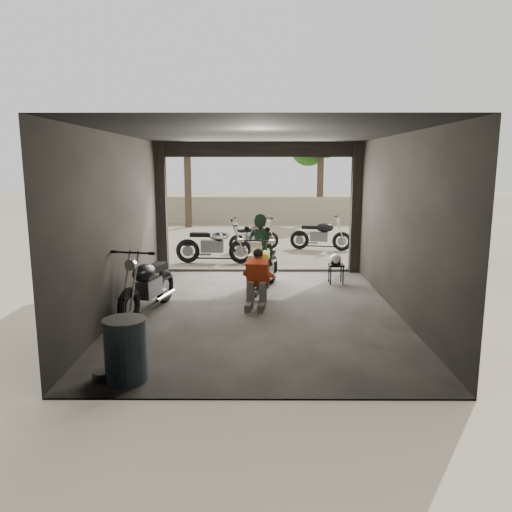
{
  "coord_description": "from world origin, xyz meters",
  "views": [
    {
      "loc": [
        -0.01,
        -8.83,
        2.68
      ],
      "look_at": [
        -0.05,
        0.6,
        0.93
      ],
      "focal_mm": 35.0,
      "sensor_mm": 36.0,
      "label": 1
    }
  ],
  "objects_px": {
    "main_bike": "(264,263)",
    "left_bike": "(148,280)",
    "outside_bike_c": "(321,232)",
    "outside_bike_b": "(254,234)",
    "mechanic": "(257,281)",
    "outside_bike_a": "(214,241)",
    "sign_post": "(392,214)",
    "stool": "(336,267)",
    "rider": "(261,251)",
    "helmet": "(335,259)",
    "oil_drum": "(126,351)"
  },
  "relations": [
    {
      "from": "left_bike",
      "to": "rider",
      "type": "relative_size",
      "value": 1.12
    },
    {
      "from": "main_bike",
      "to": "helmet",
      "type": "xyz_separation_m",
      "value": [
        1.61,
        0.46,
        -0.01
      ]
    },
    {
      "from": "outside_bike_a",
      "to": "oil_drum",
      "type": "distance_m",
      "value": 7.57
    },
    {
      "from": "mechanic",
      "to": "sign_post",
      "type": "relative_size",
      "value": 0.47
    },
    {
      "from": "main_bike",
      "to": "oil_drum",
      "type": "height_order",
      "value": "main_bike"
    },
    {
      "from": "stool",
      "to": "left_bike",
      "type": "bearing_deg",
      "value": -149.01
    },
    {
      "from": "stool",
      "to": "mechanic",
      "type": "bearing_deg",
      "value": -132.6
    },
    {
      "from": "sign_post",
      "to": "outside_bike_a",
      "type": "bearing_deg",
      "value": 135.12
    },
    {
      "from": "outside_bike_c",
      "to": "oil_drum",
      "type": "height_order",
      "value": "outside_bike_c"
    },
    {
      "from": "main_bike",
      "to": "outside_bike_b",
      "type": "distance_m",
      "value": 4.91
    },
    {
      "from": "outside_bike_a",
      "to": "outside_bike_c",
      "type": "xyz_separation_m",
      "value": [
        3.16,
        2.12,
        -0.05
      ]
    },
    {
      "from": "outside_bike_a",
      "to": "oil_drum",
      "type": "relative_size",
      "value": 2.29
    },
    {
      "from": "rider",
      "to": "stool",
      "type": "height_order",
      "value": "rider"
    },
    {
      "from": "left_bike",
      "to": "stool",
      "type": "distance_m",
      "value": 4.37
    },
    {
      "from": "left_bike",
      "to": "sign_post",
      "type": "height_order",
      "value": "sign_post"
    },
    {
      "from": "outside_bike_c",
      "to": "stool",
      "type": "distance_m",
      "value": 4.55
    },
    {
      "from": "outside_bike_b",
      "to": "mechanic",
      "type": "distance_m",
      "value": 6.32
    },
    {
      "from": "outside_bike_b",
      "to": "outside_bike_a",
      "type": "bearing_deg",
      "value": 120.42
    },
    {
      "from": "outside_bike_b",
      "to": "mechanic",
      "type": "relative_size",
      "value": 1.44
    },
    {
      "from": "sign_post",
      "to": "stool",
      "type": "bearing_deg",
      "value": -176.95
    },
    {
      "from": "oil_drum",
      "to": "left_bike",
      "type": "bearing_deg",
      "value": 96.96
    },
    {
      "from": "outside_bike_c",
      "to": "rider",
      "type": "height_order",
      "value": "rider"
    },
    {
      "from": "outside_bike_c",
      "to": "oil_drum",
      "type": "bearing_deg",
      "value": 172.09
    },
    {
      "from": "helmet",
      "to": "sign_post",
      "type": "relative_size",
      "value": 0.12
    },
    {
      "from": "outside_bike_b",
      "to": "left_bike",
      "type": "bearing_deg",
      "value": 133.4
    },
    {
      "from": "outside_bike_a",
      "to": "outside_bike_b",
      "type": "height_order",
      "value": "outside_bike_a"
    },
    {
      "from": "stool",
      "to": "oil_drum",
      "type": "bearing_deg",
      "value": -123.42
    },
    {
      "from": "oil_drum",
      "to": "rider",
      "type": "bearing_deg",
      "value": 70.59
    },
    {
      "from": "main_bike",
      "to": "outside_bike_c",
      "type": "xyz_separation_m",
      "value": [
        1.84,
        5.05,
        -0.03
      ]
    },
    {
      "from": "left_bike",
      "to": "oil_drum",
      "type": "distance_m",
      "value": 2.92
    },
    {
      "from": "mechanic",
      "to": "helmet",
      "type": "xyz_separation_m",
      "value": [
        1.75,
        1.89,
        0.05
      ]
    },
    {
      "from": "sign_post",
      "to": "helmet",
      "type": "bearing_deg",
      "value": -175.82
    },
    {
      "from": "outside_bike_c",
      "to": "sign_post",
      "type": "distance_m",
      "value": 4.15
    },
    {
      "from": "main_bike",
      "to": "sign_post",
      "type": "relative_size",
      "value": 0.78
    },
    {
      "from": "outside_bike_c",
      "to": "stool",
      "type": "xyz_separation_m",
      "value": [
        -0.21,
        -4.54,
        -0.18
      ]
    },
    {
      "from": "outside_bike_b",
      "to": "outside_bike_c",
      "type": "bearing_deg",
      "value": -116.78
    },
    {
      "from": "main_bike",
      "to": "mechanic",
      "type": "height_order",
      "value": "main_bike"
    },
    {
      "from": "helmet",
      "to": "outside_bike_a",
      "type": "bearing_deg",
      "value": 156.53
    },
    {
      "from": "rider",
      "to": "stool",
      "type": "distance_m",
      "value": 1.79
    },
    {
      "from": "main_bike",
      "to": "mechanic",
      "type": "relative_size",
      "value": 1.66
    },
    {
      "from": "mechanic",
      "to": "sign_post",
      "type": "xyz_separation_m",
      "value": [
        3.15,
        2.6,
        0.99
      ]
    },
    {
      "from": "left_bike",
      "to": "sign_post",
      "type": "xyz_separation_m",
      "value": [
        5.11,
        2.91,
        0.9
      ]
    },
    {
      "from": "main_bike",
      "to": "rider",
      "type": "distance_m",
      "value": 0.29
    },
    {
      "from": "outside_bike_b",
      "to": "outside_bike_c",
      "type": "distance_m",
      "value": 2.09
    },
    {
      "from": "main_bike",
      "to": "outside_bike_b",
      "type": "relative_size",
      "value": 1.15
    },
    {
      "from": "main_bike",
      "to": "stool",
      "type": "height_order",
      "value": "main_bike"
    },
    {
      "from": "rider",
      "to": "helmet",
      "type": "height_order",
      "value": "rider"
    },
    {
      "from": "main_bike",
      "to": "left_bike",
      "type": "distance_m",
      "value": 2.73
    },
    {
      "from": "main_bike",
      "to": "mechanic",
      "type": "xyz_separation_m",
      "value": [
        -0.14,
        -1.42,
        -0.06
      ]
    },
    {
      "from": "left_bike",
      "to": "mechanic",
      "type": "height_order",
      "value": "left_bike"
    }
  ]
}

